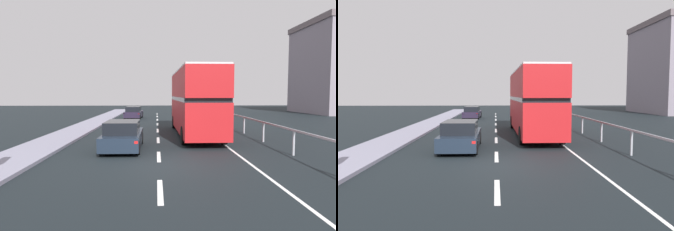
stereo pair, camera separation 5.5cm
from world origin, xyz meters
TOP-DOWN VIEW (x-y plane):
  - ground_plane at (0.00, 0.00)m, footprint 74.04×120.00m
  - near_sidewalk_kerb at (-5.97, 0.00)m, footprint 2.38×80.00m
  - lane_paint_markings at (2.18, 8.79)m, footprint 3.73×46.00m
  - bridge_side_railing at (6.04, 9.00)m, footprint 0.10×42.00m
  - double_decker_bus_red at (2.45, 8.24)m, footprint 2.55×10.84m
  - hatchback_car_near at (-1.77, 3.24)m, footprint 1.85×4.41m
  - sedan_car_ahead at (-2.65, 22.26)m, footprint 1.95×4.29m

SIDE VIEW (x-z plane):
  - ground_plane at x=0.00m, z-range -0.10..0.00m
  - lane_paint_markings at x=2.18m, z-range 0.00..0.01m
  - near_sidewalk_kerb at x=-5.97m, z-range 0.00..0.14m
  - sedan_car_ahead at x=-2.65m, z-range -0.02..1.32m
  - hatchback_car_near at x=-1.77m, z-range -0.03..1.39m
  - bridge_side_railing at x=6.04m, z-range 0.37..1.55m
  - double_decker_bus_red at x=2.45m, z-range 0.15..4.46m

